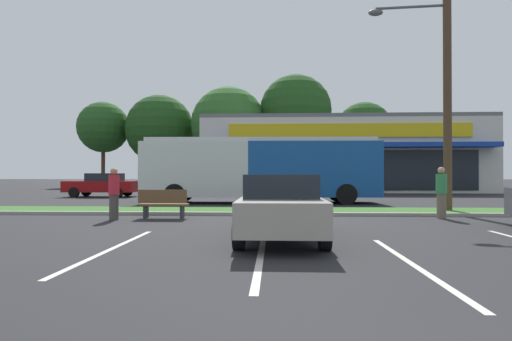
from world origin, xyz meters
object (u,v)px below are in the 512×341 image
Objects in this scene: utility_pole at (443,59)px; car_0 at (281,206)px; car_1 at (275,185)px; pedestrian_near_bench at (441,193)px; pedestrian_by_pole at (114,194)px; bus_stop_bench at (163,203)px; car_4 at (102,185)px; city_bus at (260,168)px.

utility_pole reaches higher than car_0.
pedestrian_near_bench reaches higher than car_1.
pedestrian_by_pole is (-11.43, -2.79, -4.93)m from utility_pole.
bus_stop_bench is 14.63m from car_4.
car_0 is 2.73× the size of pedestrian_by_pole.
car_1 is at bearing -99.21° from city_bus.
bus_stop_bench is 5.60m from car_0.
car_0 is at bearing -131.29° from pedestrian_by_pole.
car_4 is 2.66× the size of pedestrian_near_bench.
city_bus is at bearing -111.68° from bus_stop_bench.
car_4 is at bearing 33.93° from car_0.
city_bus reaches higher than pedestrian_near_bench.
pedestrian_by_pole is at bearing -110.67° from car_1.
car_1 is 11.16m from car_4.
utility_pole is 11.50m from bus_stop_bench.
car_0 is at bearing -89.69° from car_1.
utility_pole is 6.76× the size of bus_stop_bench.
pedestrian_near_bench is (-0.85, -1.88, -4.91)m from utility_pole.
city_bus reaches higher than car_0.
bus_stop_bench is 1.58m from pedestrian_by_pole.
utility_pole is at bearing -167.30° from bus_stop_bench.
city_bus is 7.12× the size of pedestrian_by_pole.
car_4 is at bearing -177.40° from car_1.
pedestrian_near_bench reaches higher than car_4.
pedestrian_near_bench reaches higher than bus_stop_bench.
bus_stop_bench is 0.35× the size of car_0.
pedestrian_by_pole is (-5.14, -13.63, 0.06)m from car_1.
car_0 is at bearing 132.64° from bus_stop_bench.
car_0 is (-6.19, -6.37, -5.01)m from utility_pole.
city_bus is 9.40m from pedestrian_near_bench.
car_4 is at bearing -155.04° from pedestrian_near_bench.
city_bus is 11.66m from car_4.
pedestrian_near_bench is at bearing -114.31° from utility_pole.
car_0 is at bearing -78.60° from pedestrian_near_bench.
utility_pole is 13.49m from car_1.
city_bus is 9.10m from pedestrian_by_pole.
car_0 is at bearing 123.93° from car_4.
utility_pole is 2.39× the size of car_0.
utility_pole is at bearing -59.92° from car_1.
pedestrian_near_bench is (5.34, 4.49, 0.10)m from car_0.
pedestrian_by_pole reaches higher than car_0.
pedestrian_by_pole is (-10.58, -0.91, -0.02)m from pedestrian_near_bench.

